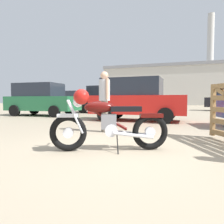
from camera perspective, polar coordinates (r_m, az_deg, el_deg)
The scene contains 8 objects.
ground_plane at distance 3.86m, azimuth 2.94°, elevation -9.99°, with size 80.00×80.00×0.00m, color gray.
vintage_motorcycle at distance 3.66m, azimuth -1.44°, elevation -2.92°, with size 1.98×1.00×1.07m.
bystander at distance 5.78m, azimuth -2.06°, elevation 4.63°, with size 0.33×0.36×1.66m.
pale_sedan_back at distance 12.28m, azimuth -18.51°, elevation 3.33°, with size 3.91×1.84×1.78m.
white_estate_far at distance 8.95m, azimuth 6.57°, elevation 3.52°, with size 3.98×1.99×1.78m.
red_hatchback_near at distance 13.91m, azimuth -1.70°, elevation 3.49°, with size 4.05×2.12×1.78m.
blue_hatchback_right at distance 19.36m, azimuth -9.38°, elevation 3.19°, with size 4.25×2.01×1.67m.
industrial_building at distance 40.23m, azimuth 16.51°, elevation 6.89°, with size 24.11×11.00×15.51m.
Camera 1 is at (0.89, -3.65, 0.89)m, focal length 33.76 mm.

